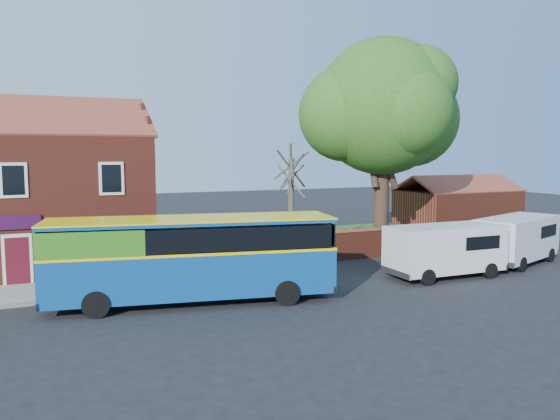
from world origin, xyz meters
name	(u,v)px	position (x,y,z in m)	size (l,w,h in m)	color
ground	(227,314)	(0.00, 0.00, 0.00)	(120.00, 120.00, 0.00)	black
pavement	(17,295)	(-7.00, 5.75, 0.06)	(18.00, 3.50, 0.12)	gray
kerb	(16,305)	(-7.00, 4.00, 0.07)	(18.00, 0.15, 0.14)	slate
grass_strip	(351,239)	(13.00, 13.00, 0.02)	(26.00, 12.00, 0.04)	#426B28
shop_building	(18,201)	(-7.02, 11.50, 3.41)	(12.30, 8.13, 10.50)	maroon
boundary_wall	(406,240)	(13.00, 7.00, 0.81)	(22.00, 0.38, 1.60)	maroon
outbuilding	(457,210)	(22.00, 13.00, 1.61)	(8.20, 5.06, 4.17)	maroon
bus	(183,255)	(-1.08, 2.07, 1.87)	(11.12, 4.63, 3.29)	#0C448C
van_near	(445,248)	(11.13, 1.53, 1.35)	(5.54, 2.38, 2.41)	silver
van_far	(517,238)	(16.63, 2.48, 1.37)	(5.98, 3.96, 2.44)	silver
large_tree	(382,112)	(13.14, 9.82, 8.24)	(10.32, 8.17, 12.59)	black
bare_tree	(291,202)	(6.70, 9.01, 3.06)	(2.24, 2.66, 5.96)	#4C4238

